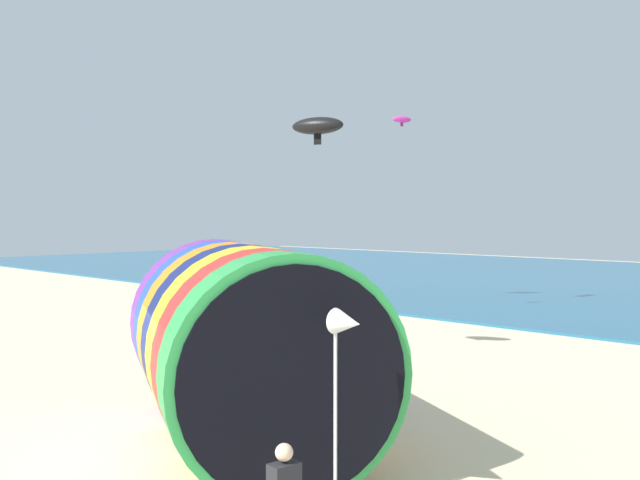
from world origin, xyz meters
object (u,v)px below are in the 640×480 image
(kite_black_parafoil, at_px, (318,126))
(kite_magenta_parafoil, at_px, (402,119))
(giant_inflatable_tube, at_px, (245,345))
(beach_flag, at_px, (346,333))
(bystander_mid_beach, at_px, (279,301))

(kite_black_parafoil, xyz_separation_m, kite_magenta_parafoil, (-3.54, 8.47, 1.32))
(giant_inflatable_tube, distance_m, beach_flag, 3.92)
(bystander_mid_beach, bearing_deg, beach_flag, -39.95)
(beach_flag, bearing_deg, kite_magenta_parafoil, 125.20)
(kite_black_parafoil, relative_size, beach_flag, 0.56)
(giant_inflatable_tube, distance_m, kite_magenta_parafoil, 17.28)
(kite_magenta_parafoil, xyz_separation_m, beach_flag, (11.01, -15.61, -5.42))
(giant_inflatable_tube, relative_size, bystander_mid_beach, 4.54)
(giant_inflatable_tube, bearing_deg, bystander_mid_beach, 134.92)
(beach_flag, bearing_deg, kite_black_parafoil, 136.30)
(kite_black_parafoil, height_order, bystander_mid_beach, kite_black_parafoil)
(kite_black_parafoil, height_order, beach_flag, kite_black_parafoil)
(giant_inflatable_tube, height_order, beach_flag, giant_inflatable_tube)
(kite_magenta_parafoil, relative_size, beach_flag, 0.30)
(kite_black_parafoil, bearing_deg, kite_magenta_parafoil, 112.66)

